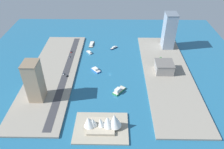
{
  "coord_description": "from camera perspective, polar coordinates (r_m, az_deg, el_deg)",
  "views": [
    {
      "loc": [
        -7.63,
        265.78,
        192.65
      ],
      "look_at": [
        -3.24,
        5.15,
        3.06
      ],
      "focal_mm": 34.49,
      "sensor_mm": 36.0,
      "label": 1
    }
  ],
  "objects": [
    {
      "name": "opera_landmark",
      "position": [
        243.48,
        -2.29,
        -12.5
      ],
      "size": [
        43.22,
        24.79,
        20.85
      ],
      "color": "#BCAD93",
      "rests_on": "peninsula_point"
    },
    {
      "name": "ferry_green_doubledeck",
      "position": [
        294.31,
        1.78,
        -4.25
      ],
      "size": [
        18.7,
        21.25,
        7.27
      ],
      "color": "#2D8C4C",
      "rests_on": "ground_plane"
    },
    {
      "name": "apartment_midrise_tan",
      "position": [
        282.92,
        -19.91,
        -1.68
      ],
      "size": [
        18.41,
        22.49,
        54.06
      ],
      "color": "tan",
      "rests_on": "quay_east"
    },
    {
      "name": "road_strip",
      "position": [
        335.2,
        -12.09,
        0.57
      ],
      "size": [
        9.99,
        228.0,
        0.15
      ],
      "primitive_type": "cube",
      "color": "#38383D",
      "rests_on": "quay_east"
    },
    {
      "name": "patrol_launch_navy",
      "position": [
        395.36,
        0.47,
        7.1
      ],
      "size": [
        13.67,
        13.02,
        3.86
      ],
      "color": "#1E284C",
      "rests_on": "ground_plane"
    },
    {
      "name": "tower_tall_glass",
      "position": [
        396.47,
        14.89,
        11.15
      ],
      "size": [
        20.04,
        26.39,
        62.01
      ],
      "color": "#8C9EB2",
      "rests_on": "quay_west"
    },
    {
      "name": "van_white",
      "position": [
        330.93,
        -12.71,
        0.14
      ],
      "size": [
        1.96,
        4.6,
        1.64
      ],
      "color": "black",
      "rests_on": "road_strip"
    },
    {
      "name": "sedan_silver",
      "position": [
        371.68,
        -11.24,
        4.68
      ],
      "size": [
        1.98,
        4.35,
        1.68
      ],
      "color": "black",
      "rests_on": "road_strip"
    },
    {
      "name": "barge_flat_brown",
      "position": [
        409.7,
        -5.46,
        8.0
      ],
      "size": [
        8.4,
        24.48,
        3.15
      ],
      "color": "brown",
      "rests_on": "ground_plane"
    },
    {
      "name": "quay_west",
      "position": [
        337.1,
        14.46,
        0.12
      ],
      "size": [
        70.0,
        240.0,
        2.47
      ],
      "primitive_type": "cube",
      "color": "gray",
      "rests_on": "ground_plane"
    },
    {
      "name": "catamaran_blue",
      "position": [
        335.86,
        -4.33,
        1.26
      ],
      "size": [
        16.43,
        17.47,
        4.48
      ],
      "color": "blue",
      "rests_on": "ground_plane"
    },
    {
      "name": "traffic_light_waterfront",
      "position": [
        331.76,
        -11.16,
        1.19
      ],
      "size": [
        0.36,
        0.36,
        6.5
      ],
      "color": "black",
      "rests_on": "quay_east"
    },
    {
      "name": "pickup_red",
      "position": [
        385.09,
        -10.75,
        5.92
      ],
      "size": [
        1.92,
        4.91,
        1.61
      ],
      "color": "black",
      "rests_on": "road_strip"
    },
    {
      "name": "ground_plane",
      "position": [
        328.35,
        -0.55,
        0.1
      ],
      "size": [
        440.0,
        440.0,
        0.0
      ],
      "primitive_type": "plane",
      "color": "#23668E"
    },
    {
      "name": "peninsula_point",
      "position": [
        250.69,
        -2.9,
        -13.9
      ],
      "size": [
        60.92,
        45.35,
        2.0
      ],
      "primitive_type": "cube",
      "color": "#A89E89",
      "rests_on": "ground_plane"
    },
    {
      "name": "park_tree_cluster",
      "position": [
        351.89,
        12.82,
        3.43
      ],
      "size": [
        14.69,
        18.56,
        8.71
      ],
      "color": "brown",
      "rests_on": "quay_west"
    },
    {
      "name": "suv_black",
      "position": [
        325.97,
        -11.85,
        -0.35
      ],
      "size": [
        1.96,
        4.47,
        1.56
      ],
      "color": "black",
      "rests_on": "road_strip"
    },
    {
      "name": "carpark_squat_concrete",
      "position": [
        334.98,
        13.62,
        1.94
      ],
      "size": [
        26.91,
        27.3,
        15.9
      ],
      "color": "gray",
      "rests_on": "quay_west"
    },
    {
      "name": "yacht_sleek_gray",
      "position": [
        382.98,
        -6.05,
        5.88
      ],
      "size": [
        11.66,
        13.41,
        4.22
      ],
      "color": "#999EA3",
      "rests_on": "ground_plane"
    },
    {
      "name": "quay_east",
      "position": [
        341.03,
        -15.39,
        0.41
      ],
      "size": [
        70.0,
        240.0,
        2.47
      ],
      "primitive_type": "cube",
      "color": "gray",
      "rests_on": "ground_plane"
    }
  ]
}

